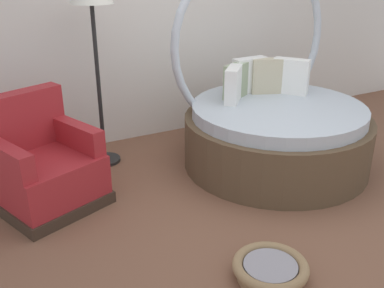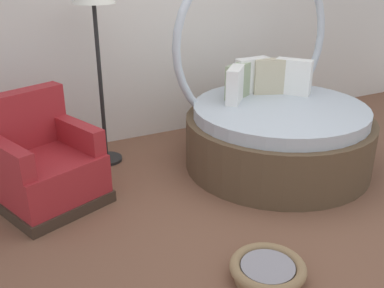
{
  "view_description": "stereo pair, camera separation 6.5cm",
  "coord_description": "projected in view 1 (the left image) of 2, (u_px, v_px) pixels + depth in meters",
  "views": [
    {
      "loc": [
        -2.11,
        -2.64,
        2.01
      ],
      "look_at": [
        -0.52,
        0.35,
        0.55
      ],
      "focal_mm": 41.78,
      "sensor_mm": 36.0,
      "label": 1
    },
    {
      "loc": [
        -2.05,
        -2.67,
        2.01
      ],
      "look_at": [
        -0.52,
        0.35,
        0.55
      ],
      "focal_mm": 41.78,
      "sensor_mm": 36.0,
      "label": 2
    }
  ],
  "objects": [
    {
      "name": "pet_basket",
      "position": [
        270.0,
        269.0,
        2.96
      ],
      "size": [
        0.51,
        0.51,
        0.13
      ],
      "color": "#8E704C",
      "rests_on": "ground_plane"
    },
    {
      "name": "round_daybed",
      "position": [
        273.0,
        124.0,
        4.49
      ],
      "size": [
        1.84,
        1.84,
        2.08
      ],
      "color": "brown",
      "rests_on": "ground_plane"
    },
    {
      "name": "red_armchair",
      "position": [
        43.0,
        168.0,
        3.77
      ],
      "size": [
        1.03,
        1.03,
        0.94
      ],
      "color": "#38281E",
      "rests_on": "ground_plane"
    },
    {
      "name": "floor_lamp",
      "position": [
        92.0,
        9.0,
        4.06
      ],
      "size": [
        0.4,
        0.4,
        1.82
      ],
      "color": "black",
      "rests_on": "ground_plane"
    },
    {
      "name": "ground_plane",
      "position": [
        264.0,
        206.0,
        3.85
      ],
      "size": [
        8.0,
        8.0,
        0.02
      ],
      "primitive_type": "cube",
      "color": "brown"
    }
  ]
}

